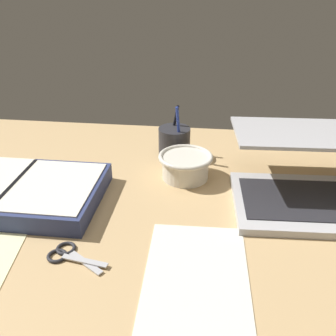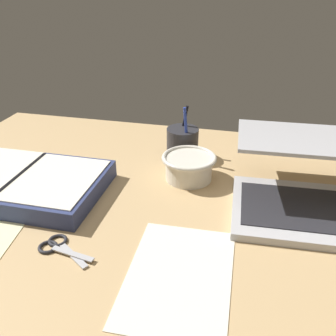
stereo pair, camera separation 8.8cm
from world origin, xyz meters
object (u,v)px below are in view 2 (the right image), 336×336
Objects in this scene: laptop at (306,185)px; scissors at (57,246)px; bowl at (189,166)px; pen_cup at (183,142)px; planner at (23,181)px.

laptop is 54.92cm from scissors.
pen_cup reaches higher than bowl.
pen_cup is 48.40cm from scissors.
pen_cup reaches higher than planner.
bowl is (-27.83, 6.64, -1.90)cm from laptop.
laptop is 2.95× the size of scissors.
pen_cup is (-32.03, 19.14, -1.14)cm from laptop.
laptop is at bearing 7.23° from planner.
scissors is (-20.03, -33.07, -3.27)cm from bowl.
scissors is at bearing -121.21° from bowl.
pen_cup is 44.01cm from planner.
laptop is 0.92× the size of planner.
pen_cup is at bearing 108.57° from bowl.
laptop is 2.31× the size of pen_cup.
bowl is at bearing 21.24° from planner.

